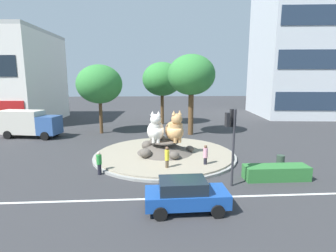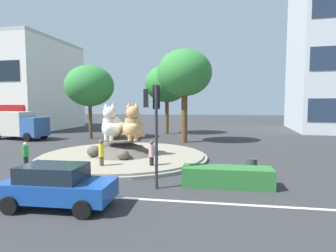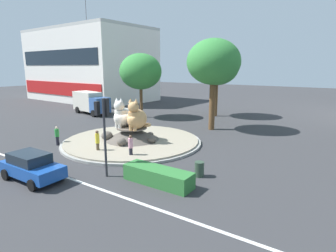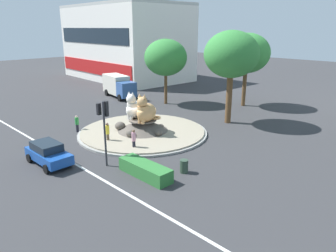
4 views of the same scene
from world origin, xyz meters
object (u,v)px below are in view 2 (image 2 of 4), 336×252
Objects in this scene: cat_statue_calico at (133,126)px; pedestrian_pink_shirt at (152,155)px; broadleaf_tree_behind_island at (185,73)px; pedestrian_yellow_shirt at (101,154)px; pedestrian_green_shirt at (26,155)px; cat_statue_white at (112,126)px; third_tree_left at (90,86)px; sedan_on_far_lane at (57,185)px; traffic_light_mast at (154,113)px; delivery_box_truck at (18,124)px; litter_bin at (252,167)px; second_tree_near_tower at (167,84)px.

pedestrian_pink_shirt is (1.94, -2.96, -1.37)m from cat_statue_calico.
broadleaf_tree_behind_island is 13.98m from pedestrian_yellow_shirt.
cat_statue_white is at bearing 115.25° from pedestrian_green_shirt.
broadleaf_tree_behind_island is 10.65m from third_tree_left.
pedestrian_pink_shirt is 0.43× the size of sedan_on_far_lane.
third_tree_left reaches higher than traffic_light_mast.
pedestrian_pink_shirt is (9.80, -13.10, -4.86)m from third_tree_left.
delivery_box_truck is at bearing 130.06° from sedan_on_far_lane.
pedestrian_pink_shirt is (-0.84, 3.14, -2.48)m from traffic_light_mast.
third_tree_left is 17.07m from pedestrian_pink_shirt.
cat_statue_calico is 8.27m from litter_bin.
pedestrian_pink_shirt is at bearing 5.67° from traffic_light_mast.
pedestrian_green_shirt is 7.27m from sedan_on_far_lane.
pedestrian_pink_shirt is at bearing 168.38° from pedestrian_yellow_shirt.
cat_statue_white is at bearing -165.26° from pedestrian_pink_shirt.
cat_statue_calico is 0.35× the size of third_tree_left.
sedan_on_far_lane is 0.59× the size of delivery_box_truck.
cat_statue_calico is (1.55, -0.12, 0.02)m from cat_statue_white.
broadleaf_tree_behind_island is at bearing 127.32° from pedestrian_green_shirt.
sedan_on_far_lane is at bearing -54.43° from pedestrian_pink_shirt.
second_tree_near_tower reaches higher than litter_bin.
third_tree_left is (-10.51, 1.41, -1.01)m from broadleaf_tree_behind_island.
cat_statue_white is 0.89× the size of cat_statue_calico.
traffic_light_mast is at bearing 34.07° from cat_statue_white.
cat_statue_white is 3.90m from pedestrian_yellow_shirt.
third_tree_left reaches higher than pedestrian_green_shirt.
cat_statue_white reaches higher than litter_bin.
litter_bin is (4.79, -11.84, -6.34)m from broadleaf_tree_behind_island.
delivery_box_truck is (-13.81, 8.22, -0.66)m from cat_statue_white.
pedestrian_pink_shirt is 6.35m from sedan_on_far_lane.
broadleaf_tree_behind_island is at bearing 153.18° from cat_statue_white.
delivery_box_truck is 7.58× the size of litter_bin.
delivery_box_truck is (-17.31, 11.30, 0.69)m from pedestrian_pink_shirt.
broadleaf_tree_behind_island is 18.75m from delivery_box_truck.
cat_statue_calico reaches higher than litter_bin.
broadleaf_tree_behind_island is (4.20, 8.61, 4.52)m from cat_statue_white.
litter_bin is (7.44, -3.12, -1.84)m from cat_statue_calico.
pedestrian_yellow_shirt is (7.01, -13.63, -4.81)m from third_tree_left.
cat_statue_white is 1.56m from cat_statue_calico.
cat_statue_calico is at bearing -126.12° from pedestrian_yellow_shirt.
sedan_on_far_lane is (0.56, -5.42, -0.15)m from pedestrian_yellow_shirt.
traffic_light_mast is 6.27m from litter_bin.
litter_bin is at bearing 73.00° from pedestrian_green_shirt.
third_tree_left is 8.92× the size of litter_bin.
pedestrian_yellow_shirt reaches higher than pedestrian_pink_shirt.
pedestrian_pink_shirt is 1.91× the size of litter_bin.
sedan_on_far_lane is (5.13, -5.16, -0.01)m from pedestrian_green_shirt.
sedan_on_far_lane is 4.49× the size of litter_bin.
sedan_on_far_lane is at bearing -68.31° from third_tree_left.
cat_statue_white is 2.80× the size of litter_bin.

